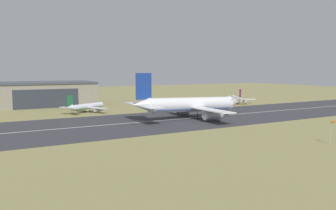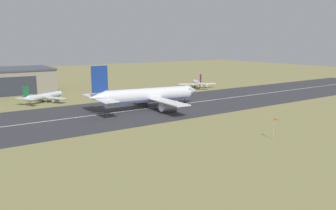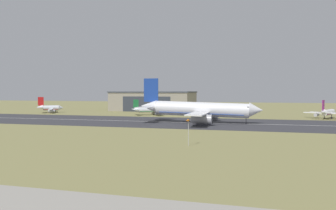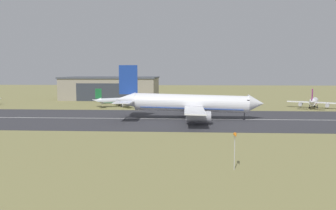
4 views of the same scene
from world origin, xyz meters
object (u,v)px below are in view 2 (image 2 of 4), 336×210
Objects in this scene: airplane_landing at (149,96)px; airplane_parked_centre at (45,96)px; airplane_parked_east at (197,83)px; windsock_pole at (277,121)px.

airplane_parked_centre is (-34.18, 41.24, -2.87)m from airplane_landing.
windsock_pole is at bearing -117.00° from airplane_parked_east.
airplane_parked_centre reaches higher than windsock_pole.
windsock_pole is at bearing -68.17° from airplane_parked_centre.
airplane_landing is at bearing -50.35° from airplane_parked_centre.
airplane_parked_east is 3.34× the size of windsock_pole.
windsock_pole is (41.30, -103.10, 3.16)m from airplane_parked_centre.
airplane_parked_east is (58.53, 39.03, -2.65)m from airplane_landing.
airplane_parked_centre is 1.11× the size of airplane_parked_east.
airplane_landing reaches higher than airplane_parked_centre.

